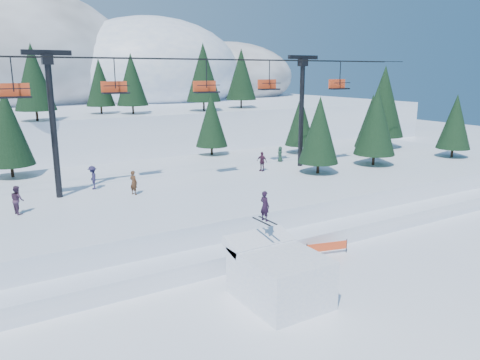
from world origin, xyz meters
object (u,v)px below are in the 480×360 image
chairlift (186,97)px  banner_far (380,225)px  banner_near (327,247)px  jump_kicker (279,274)px

chairlift → banner_far: (9.35, -12.54, -8.78)m
banner_near → banner_far: same height
jump_kicker → banner_near: jump_kicker is taller
jump_kicker → chairlift: (2.92, 16.97, 7.97)m
banner_near → banner_far: (6.17, 1.23, 0.00)m
jump_kicker → banner_far: (12.27, 4.43, -0.81)m
chairlift → banner_far: size_ratio=17.00×
banner_far → banner_near: bearing=-168.7°
banner_near → jump_kicker: bearing=-152.3°
jump_kicker → banner_near: size_ratio=1.94×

